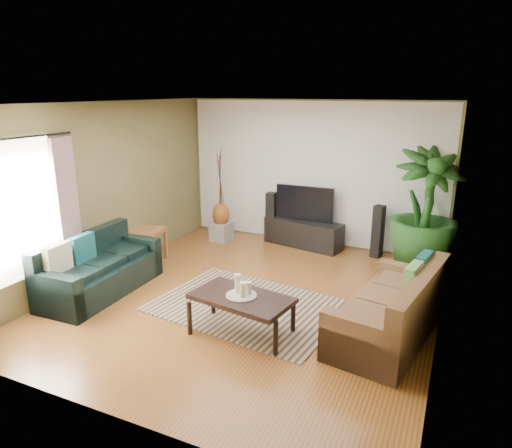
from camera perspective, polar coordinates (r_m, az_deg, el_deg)
The scene contains 27 objects.
floor at distance 6.62m, azimuth -0.73°, elevation -9.21°, with size 5.50×5.50×0.00m, color brown.
ceiling at distance 5.97m, azimuth -0.82°, elevation 14.87°, with size 5.50×5.50×0.00m, color white.
wall_back at distance 8.67m, azimuth 7.03°, elevation 6.26°, with size 5.00×5.00×0.00m, color olive.
wall_front at distance 3.97m, azimuth -18.03°, elevation -6.84°, with size 5.00×5.00×0.00m, color olive.
wall_left at distance 7.54m, azimuth -18.29°, elevation 4.02°, with size 5.50×5.50×0.00m, color olive.
wall_right at distance 5.60m, azimuth 23.05°, elevation -0.58°, with size 5.50×5.50×0.00m, color olive.
backwall_panel at distance 8.66m, azimuth 7.01°, elevation 6.25°, with size 4.90×4.90×0.00m, color white.
window_pane at distance 6.46m, azimuth -27.70°, elevation 1.44°, with size 1.80×1.80×0.00m, color white.
curtain_far at distance 6.95m, azimuth -22.39°, elevation 0.90°, with size 0.08×0.35×2.20m, color gray.
curtain_rod at distance 6.28m, azimuth -28.51°, elevation 9.34°, with size 0.03×0.03×1.90m, color black.
sofa_left at distance 7.01m, azimuth -18.85°, elevation -4.85°, with size 1.89×0.81×0.85m, color black.
sofa_right at distance 5.72m, azimuth 16.32°, elevation -9.48°, with size 1.95×0.88×0.85m, color brown.
area_rug at distance 6.37m, azimuth -1.04°, elevation -10.23°, with size 2.49×1.77×0.01m, color #9D7A5C.
coffee_table at distance 5.64m, azimuth -1.82°, elevation -11.24°, with size 1.20×0.66×0.49m, color black.
candle_tray at distance 5.52m, azimuth -1.84°, elevation -8.90°, with size 0.37×0.37×0.02m, color #999A94.
candle_tall at distance 5.52m, azimuth -2.28°, elevation -7.46°, with size 0.08×0.08×0.24m, color beige.
candle_mid at distance 5.43m, azimuth -1.66°, elevation -8.18°, with size 0.08×0.08×0.19m, color white.
candle_short at distance 5.51m, azimuth -0.91°, elevation -8.00°, with size 0.08×0.08×0.15m, color beige.
tv_stand at distance 8.69m, azimuth 5.94°, elevation -1.14°, with size 1.51×0.45×0.50m, color black.
television at distance 8.55m, azimuth 6.09°, elevation 2.58°, with size 1.10×0.06×0.65m, color black.
speaker_left at distance 8.87m, azimuth 1.90°, elevation 0.87°, with size 0.17×0.19×0.97m, color black.
speaker_right at distance 8.29m, azimuth 14.99°, elevation -0.91°, with size 0.17×0.19×0.94m, color black.
potted_plant at distance 7.90m, azimuth 20.38°, elevation 1.72°, with size 1.12×1.12×1.99m, color #184416.
plant_pot at distance 8.14m, azimuth 19.78°, elevation -4.09°, with size 0.37×0.37×0.29m, color black.
pedestal at distance 9.01m, azimuth -4.35°, elevation -0.94°, with size 0.36×0.36×0.36m, color gray.
vase at distance 8.91m, azimuth -4.40°, elevation 1.17°, with size 0.33×0.33×0.46m, color brown.
side_table at distance 8.10m, azimuth -13.46°, elevation -2.60°, with size 0.54×0.54×0.57m, color brown.
Camera 1 is at (2.54, -5.40, 2.86)m, focal length 32.00 mm.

